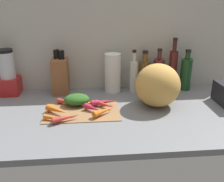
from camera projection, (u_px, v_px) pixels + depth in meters
ground_plane at (128, 113)px, 135.30cm from camera, size 170.00×80.00×3.00cm
wall_back at (120, 43)px, 159.85cm from camera, size 170.00×3.00×60.00cm
cutting_board at (82, 110)px, 133.40cm from camera, size 39.91×26.84×0.80cm
carrot_0 at (105, 105)px, 135.85cm from camera, size 11.42×10.31×2.94cm
carrot_1 at (57, 110)px, 128.85cm from camera, size 12.53×10.54×3.53cm
carrot_2 at (104, 102)px, 138.79cm from camera, size 15.08×5.37×3.40cm
carrot_3 at (65, 118)px, 121.61cm from camera, size 11.57×4.45×2.44cm
carrot_4 at (56, 118)px, 121.64cm from camera, size 13.38×6.80×2.20cm
carrot_5 at (68, 102)px, 139.70cm from camera, size 13.08×8.54×2.74cm
carrot_6 at (96, 102)px, 140.47cm from camera, size 16.73×7.72×2.06cm
carrot_7 at (67, 118)px, 121.51cm from camera, size 14.38×8.23×2.90cm
carrot_8 at (104, 111)px, 127.88cm from camera, size 12.46×10.48×3.44cm
carrot_9 at (93, 108)px, 131.35cm from camera, size 9.95×9.18×3.33cm
carrot_greens_pile at (77, 99)px, 138.97cm from camera, size 14.30×11.00×6.05cm
winter_squash at (158, 85)px, 136.56cm from camera, size 24.79×24.32×24.11cm
knife_block at (60, 76)px, 155.79cm from camera, size 9.61×14.71×27.63cm
blender_appliance at (8, 75)px, 152.87cm from camera, size 12.37×12.37×28.55cm
paper_towel_roll at (113, 73)px, 157.26cm from camera, size 10.10×10.10×24.93cm
bottle_0 at (134, 75)px, 157.59cm from camera, size 5.01×5.01×27.28cm
bottle_1 at (144, 74)px, 162.31cm from camera, size 7.08×7.08×25.74cm
bottle_2 at (158, 74)px, 158.79cm from camera, size 7.00×7.00×27.80cm
bottle_3 at (173, 69)px, 160.38cm from camera, size 5.27×5.27×33.95cm
bottle_4 at (186, 73)px, 161.28cm from camera, size 7.13×7.13×26.62cm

